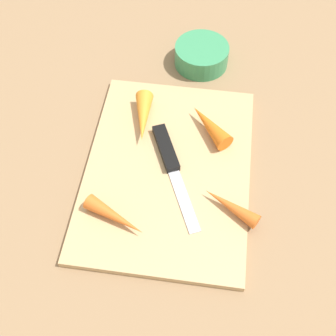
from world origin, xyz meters
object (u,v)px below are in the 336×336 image
cutting_board (168,170)px  carrot_longest (115,217)px  small_bowl (202,55)px  carrot_shortest (231,206)px  carrot_short (209,125)px  knife (168,155)px  carrot_long (143,117)px

cutting_board → carrot_longest: carrot_longest is taller
carrot_longest → small_bowl: 0.37m
carrot_shortest → carrot_short: 0.15m
carrot_short → small_bowl: size_ratio=0.91×
knife → carrot_longest: bearing=-50.1°
carrot_long → small_bowl: 0.19m
carrot_longest → carrot_shortest: 0.17m
carrot_short → cutting_board: bearing=105.9°
carrot_short → small_bowl: bearing=-30.3°
small_bowl → carrot_longest: bearing=165.8°
cutting_board → carrot_shortest: 0.12m
small_bowl → cutting_board: bearing=173.8°
carrot_shortest → small_bowl: bearing=-47.9°
knife → carrot_short: carrot_short is taller
cutting_board → carrot_longest: (-0.10, 0.06, 0.02)m
carrot_short → carrot_long: bearing=49.6°
carrot_long → carrot_shortest: size_ratio=1.08×
carrot_longest → carrot_short: (0.19, -0.12, 0.00)m
carrot_longest → carrot_long: size_ratio=1.00×
carrot_longest → small_bowl: small_bowl is taller
cutting_board → small_bowl: small_bowl is taller
small_bowl → carrot_long: bearing=154.6°
cutting_board → carrot_longest: 0.12m
knife → carrot_shortest: size_ratio=2.11×
carrot_longest → carrot_long: bearing=111.1°
carrot_longest → carrot_shortest: carrot_longest is taller
cutting_board → carrot_short: 0.10m
carrot_shortest → small_bowl: size_ratio=0.89×
knife → small_bowl: bearing=148.3°
knife → carrot_short: size_ratio=2.07×
cutting_board → small_bowl: (0.26, -0.03, 0.01)m
carrot_longest → carrot_shortest: bearing=37.9°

